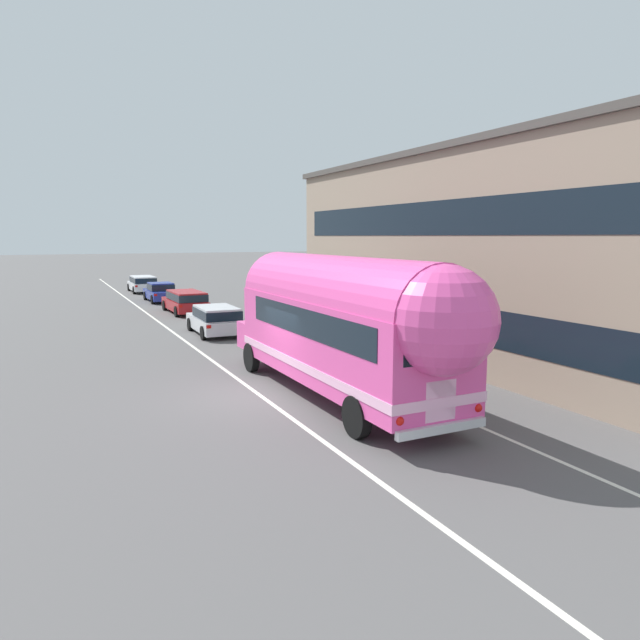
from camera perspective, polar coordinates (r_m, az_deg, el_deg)
The scene contains 8 objects.
ground_plane at distance 17.14m, azimuth -6.05°, elevation -7.47°, with size 300.00×300.00×0.00m, color #565454.
lane_markings at distance 28.89m, azimuth -10.74°, elevation -1.08°, with size 4.06×80.00×0.01m.
roadside_building at distance 24.70m, azimuth 20.30°, elevation 6.13°, with size 10.75×21.11×7.84m.
painted_bus at distance 15.96m, azimuth 2.53°, elevation -0.15°, with size 2.64×11.90×4.12m.
car_lead at distance 27.71m, azimuth -10.38°, elevation 0.16°, with size 2.03×4.33×1.37m.
car_second at distance 35.84m, azimuth -13.25°, elevation 1.94°, with size 2.06×4.82×1.37m.
car_third at distance 42.80m, azimuth -15.62°, elevation 2.76°, with size 1.92×4.37×1.37m.
car_fourth at distance 50.37m, azimuth -17.28°, elevation 3.56°, with size 1.99×4.58×1.37m.
Camera 1 is at (-5.54, -15.54, 4.65)m, focal length 32.06 mm.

